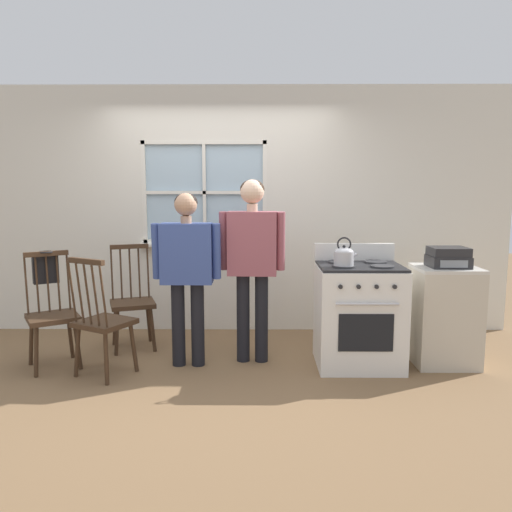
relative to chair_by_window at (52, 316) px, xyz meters
The scene contains 13 objects.
ground_plane 1.51m from the chair_by_window, ahead, with size 16.00×16.00×0.00m, color brown.
wall_back 2.08m from the chair_by_window, 40.25° to the left, with size 6.40×0.16×2.70m.
chair_by_window is the anchor object (origin of this frame).
chair_near_wall 0.56m from the chair_by_window, 21.93° to the right, with size 0.56×0.55×1.04m.
chair_center_cluster 0.79m from the chair_by_window, 42.86° to the left, with size 0.53×0.52×1.04m.
person_elderly_left 1.31m from the chair_by_window, ahead, with size 0.61×0.22×1.56m.
person_teen_center 1.88m from the chair_by_window, ahead, with size 0.60×0.24×1.68m.
stove 2.75m from the chair_by_window, ahead, with size 0.75×0.68×1.08m.
kettle 2.65m from the chair_by_window, ahead, with size 0.21×0.17×0.25m.
potted_plant 1.99m from the chair_by_window, 36.69° to the left, with size 0.14×0.14×0.29m.
handbag 0.46m from the chair_by_window, 121.61° to the left, with size 0.24×0.25×0.31m.
side_counter 3.54m from the chair_by_window, ahead, with size 0.55×0.50×0.90m.
stereo 3.58m from the chair_by_window, ahead, with size 0.34×0.29×0.18m.
Camera 1 is at (0.43, -4.15, 1.61)m, focal length 35.00 mm.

